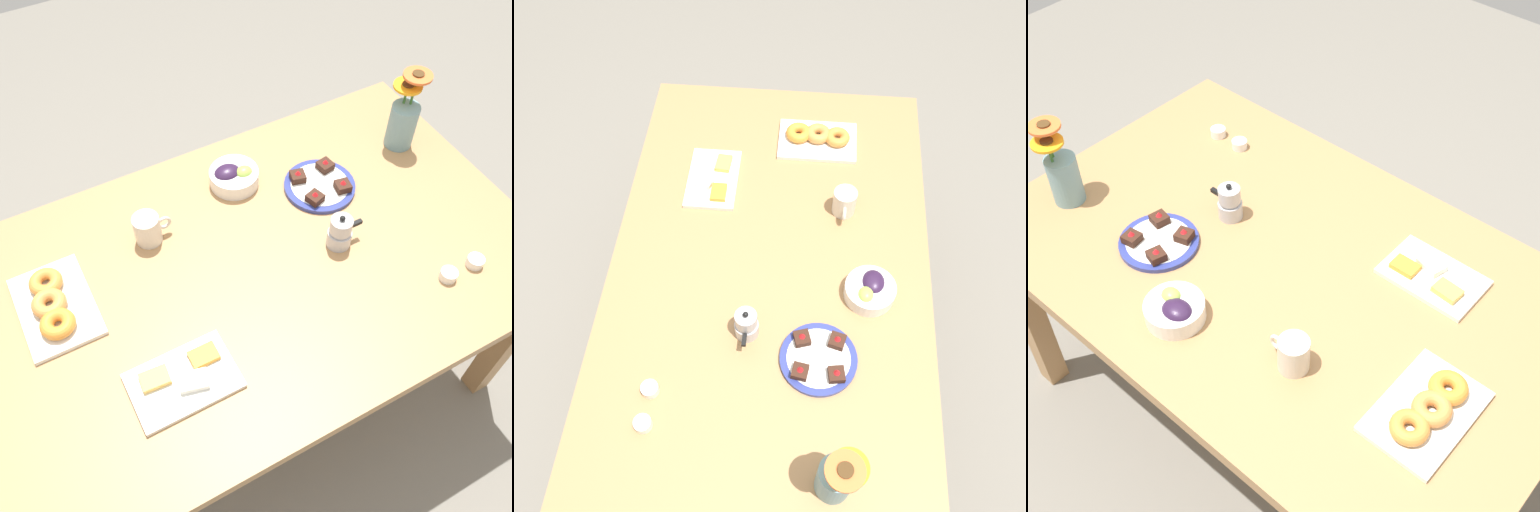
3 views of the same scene
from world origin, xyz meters
TOP-DOWN VIEW (x-y plane):
  - ground_plane at (0.00, 0.00)m, footprint 6.00×6.00m
  - dining_table at (0.00, 0.00)m, footprint 1.60×1.00m
  - coffee_mug at (-0.23, 0.23)m, footprint 0.11×0.08m
  - grape_bowl at (0.09, 0.31)m, footprint 0.15×0.15m
  - cheese_platter at (-0.32, -0.22)m, footprint 0.26×0.17m
  - croissant_platter at (-0.54, 0.13)m, footprint 0.19×0.28m
  - jam_cup_honey at (0.54, -0.29)m, footprint 0.05×0.05m
  - jam_cup_berry at (0.44, -0.29)m, footprint 0.05×0.05m
  - dessert_plate at (0.31, 0.16)m, footprint 0.22×0.22m
  - flower_vase at (0.65, 0.21)m, footprint 0.11×0.11m
  - moka_pot at (0.24, -0.05)m, footprint 0.11×0.07m

SIDE VIEW (x-z plane):
  - ground_plane at x=0.00m, z-range 0.00..0.00m
  - dining_table at x=0.00m, z-range 0.28..1.02m
  - cheese_platter at x=-0.32m, z-range 0.73..0.77m
  - dessert_plate at x=0.31m, z-range 0.72..0.78m
  - jam_cup_honey at x=0.54m, z-range 0.74..0.77m
  - jam_cup_berry at x=0.44m, z-range 0.74..0.77m
  - croissant_platter at x=-0.54m, z-range 0.74..0.78m
  - grape_bowl at x=0.09m, z-range 0.74..0.80m
  - coffee_mug at x=-0.23m, z-range 0.74..0.83m
  - moka_pot at x=0.24m, z-range 0.73..0.85m
  - flower_vase at x=0.65m, z-range 0.70..0.96m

